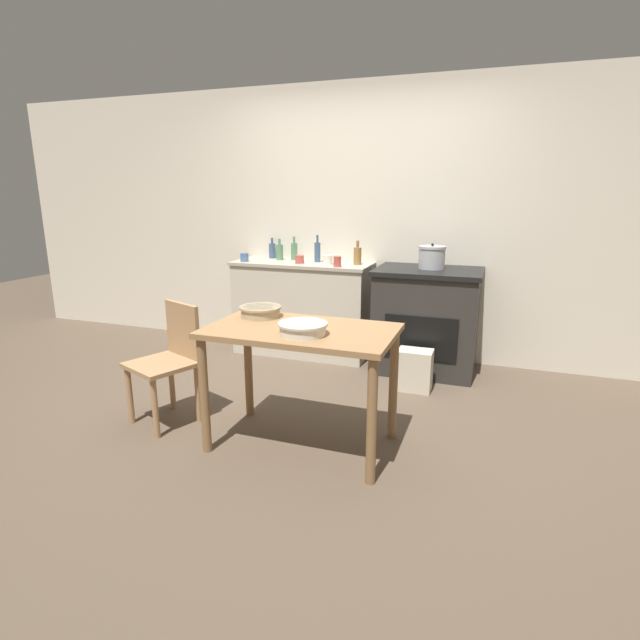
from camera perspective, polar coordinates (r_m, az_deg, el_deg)
The scene contains 19 objects.
ground_plane at distance 3.73m, azimuth -2.32°, elevation -10.46°, with size 14.00×14.00×0.00m, color brown.
wall_back at distance 4.89m, azimuth 4.65°, elevation 10.99°, with size 8.00×0.07×2.55m.
counter_cabinet at distance 4.90m, azimuth -2.01°, elevation 1.36°, with size 1.34×0.51×0.91m.
stove at distance 4.53m, azimuth 12.05°, elevation -0.01°, with size 0.91×0.68×0.92m.
work_table at distance 3.05m, azimuth -2.18°, elevation -3.05°, with size 1.14×0.66×0.77m.
chair at distance 3.61m, azimuth -16.79°, elevation -4.26°, with size 0.52×0.52×0.83m.
flour_sack at distance 4.13m, azimuth 10.76°, elevation -5.64°, with size 0.27×0.19×0.34m, color beige.
stock_pot at distance 4.45m, azimuth 12.67°, elevation 7.01°, with size 0.24×0.24×0.22m.
mixing_bowl_large at distance 3.30m, azimuth -6.81°, elevation 1.05°, with size 0.27×0.27×0.07m.
mixing_bowl_small at distance 2.87m, azimuth -1.97°, elevation -0.91°, with size 0.29×0.29×0.07m.
bottle_far_left at distance 4.66m, azimuth 4.31°, elevation 7.37°, with size 0.07×0.07×0.22m.
bottle_left at distance 4.99m, azimuth -4.64°, elevation 7.79°, with size 0.07×0.07×0.21m.
bottle_mid_left at distance 5.13m, azimuth -5.48°, elevation 7.93°, with size 0.07×0.07×0.20m.
bottle_center_left at distance 4.82m, azimuth -0.30°, elevation 7.83°, with size 0.06×0.06×0.26m.
bottle_center at distance 4.99m, azimuth -2.97°, elevation 7.90°, with size 0.06×0.06×0.23m.
cup_center_right at distance 4.51m, azimuth 1.99°, elevation 6.70°, with size 0.07×0.07×0.10m, color #B74C42.
cup_mid_right at distance 4.91m, azimuth -8.63°, elevation 7.10°, with size 0.08×0.08×0.08m, color #4C6B99.
cup_right at distance 4.67m, azimuth 0.89°, elevation 6.90°, with size 0.09×0.09×0.09m, color silver.
cup_far_right at distance 4.74m, azimuth -2.35°, elevation 6.95°, with size 0.08×0.08×0.08m, color #B74C42.
Camera 1 is at (1.28, -3.12, 1.57)m, focal length 28.00 mm.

